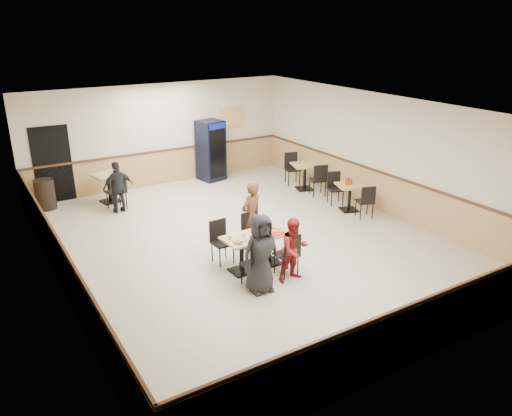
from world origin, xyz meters
TOP-DOWN VIEW (x-y plane):
  - ground at (0.00, 0.00)m, footprint 10.00×10.00m
  - room_shell at (1.78, 2.55)m, footprint 10.00×10.00m
  - main_table at (-0.49, -1.21)m, footprint 1.36×0.72m
  - main_chairs at (-0.53, -1.21)m, footprint 1.25×1.61m
  - diner_woman_left at (-0.88, -2.04)m, footprint 0.76×0.52m
  - diner_woman_right at (-0.12, -2.01)m, footprint 0.62×0.49m
  - diner_man_opposite at (-0.09, -0.38)m, footprint 0.63×0.50m
  - lone_diner at (-1.86, 3.30)m, footprint 0.81×0.37m
  - tabletop_clutter at (-0.41, -1.26)m, footprint 1.15×0.61m
  - side_table_near at (3.29, 0.27)m, footprint 0.84×0.84m
  - side_table_near_chair_south at (3.29, -0.30)m, footprint 0.53×0.53m
  - side_table_near_chair_north at (3.29, 0.83)m, footprint 0.53×0.53m
  - side_table_far at (3.33, 2.27)m, footprint 0.90×0.90m
  - side_table_far_chair_south at (3.33, 1.66)m, footprint 0.57×0.57m
  - side_table_far_chair_north at (3.33, 2.88)m, footprint 0.57×0.57m
  - condiment_caddy at (3.26, 0.32)m, footprint 0.23×0.06m
  - back_table at (-1.86, 4.20)m, footprint 0.87×0.87m
  - back_table_chair_lone at (-1.86, 3.57)m, footprint 0.54×0.54m
  - pepsi_cooler at (1.45, 4.59)m, footprint 0.82×0.83m
  - trash_bin at (-3.46, 4.55)m, footprint 0.51×0.51m

SIDE VIEW (x-z plane):
  - ground at x=0.00m, z-range 0.00..0.00m
  - trash_bin at x=-3.46m, z-range 0.00..0.80m
  - side_table_near_chair_south at x=3.29m, z-range 0.00..0.89m
  - side_table_near_chair_north at x=3.29m, z-range 0.00..0.89m
  - main_chairs at x=-0.53m, z-range 0.00..0.91m
  - side_table_near at x=3.29m, z-range 0.12..0.82m
  - main_table at x=-0.49m, z-range 0.12..0.84m
  - side_table_far_chair_south at x=3.33m, z-range 0.00..0.97m
  - side_table_far_chair_north at x=3.33m, z-range 0.00..0.97m
  - back_table_chair_lone at x=-1.86m, z-range 0.00..1.00m
  - side_table_far at x=3.33m, z-range 0.13..0.89m
  - back_table at x=-1.86m, z-range 0.13..0.92m
  - room_shell at x=1.78m, z-range -4.42..5.58m
  - diner_woman_right at x=-0.12m, z-range 0.00..1.26m
  - lone_diner at x=-1.86m, z-range 0.00..1.35m
  - tabletop_clutter at x=-0.41m, z-range 0.68..0.80m
  - diner_woman_left at x=-0.88m, z-range 0.00..1.50m
  - diner_man_opposite at x=-0.09m, z-range 0.00..1.52m
  - condiment_caddy at x=3.26m, z-range 0.69..0.89m
  - pepsi_cooler at x=1.45m, z-range 0.00..1.85m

